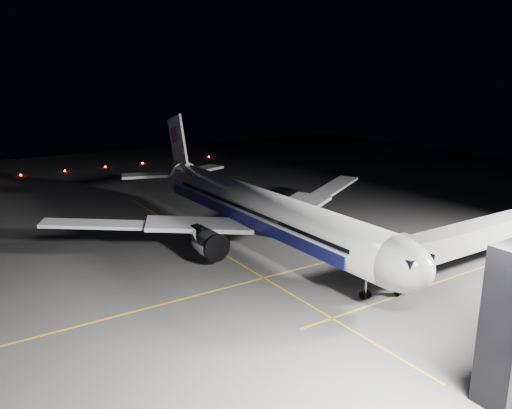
{
  "coord_description": "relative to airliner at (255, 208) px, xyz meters",
  "views": [
    {
      "loc": [
        55.18,
        -36.5,
        23.13
      ],
      "look_at": [
        0.04,
        -0.6,
        6.0
      ],
      "focal_mm": 35.0,
      "sensor_mm": 36.0,
      "label": 1
    }
  ],
  "objects": [
    {
      "name": "guide_line_side",
      "position": [
        23.08,
        10.0,
        -5.16
      ],
      "size": [
        0.25,
        40.0,
        0.01
      ],
      "primitive_type": "cube",
      "color": "gold",
      "rests_on": "ground"
    },
    {
      "name": "safety_cone_c",
      "position": [
        6.12,
        6.76,
        -4.84
      ],
      "size": [
        0.43,
        0.43,
        0.65
      ],
      "primitive_type": "cone",
      "color": "#FF4F0A",
      "rests_on": "ground"
    },
    {
      "name": "airliner",
      "position": [
        0.0,
        0.0,
        0.0
      ],
      "size": [
        61.48,
        54.22,
        16.64
      ],
      "color": "silver",
      "rests_on": "ground"
    },
    {
      "name": "guide_line_cross",
      "position": [
        1.08,
        -6.0,
        -5.16
      ],
      "size": [
        70.0,
        0.25,
        0.01
      ],
      "primitive_type": "cube",
      "color": "gold",
      "rests_on": "ground"
    },
    {
      "name": "jet_bridge",
      "position": [
        23.08,
        18.06,
        -0.58
      ],
      "size": [
        3.6,
        34.4,
        6.3
      ],
      "color": "#B2B2B7",
      "rests_on": "ground"
    },
    {
      "name": "safety_cone_a",
      "position": [
        4.21,
        4.0,
        -4.85
      ],
      "size": [
        0.42,
        0.42,
        0.63
      ],
      "primitive_type": "cone",
      "color": "#FF4F0A",
      "rests_on": "ground"
    },
    {
      "name": "ground",
      "position": [
        1.08,
        0.0,
        -5.16
      ],
      "size": [
        200.0,
        200.0,
        0.0
      ],
      "primitive_type": "plane",
      "color": "#4C4C4F",
      "rests_on": "ground"
    },
    {
      "name": "baggage_tug",
      "position": [
        -0.91,
        13.55,
        -4.36
      ],
      "size": [
        2.55,
        2.11,
        1.75
      ],
      "rotation": [
        0.0,
        0.0,
        -0.08
      ],
      "color": "black",
      "rests_on": "ground"
    },
    {
      "name": "safety_cone_b",
      "position": [
        -1.57,
        8.06,
        -4.89
      ],
      "size": [
        0.36,
        0.36,
        0.55
      ],
      "primitive_type": "cone",
      "color": "#FF4F0A",
      "rests_on": "ground"
    },
    {
      "name": "service_truck",
      "position": [
        38.59,
        -2.49,
        -3.9
      ],
      "size": [
        4.75,
        2.36,
        2.35
      ],
      "rotation": [
        0.0,
        0.0,
        -0.09
      ],
      "color": "silver",
      "rests_on": "ground"
    },
    {
      "name": "taxiway_lights",
      "position": [
        -70.92,
        0.0,
        -4.94
      ],
      "size": [
        0.44,
        60.44,
        0.44
      ],
      "color": "#FF140A",
      "rests_on": "ground"
    },
    {
      "name": "guide_line_main",
      "position": [
        11.08,
        0.0,
        -5.16
      ],
      "size": [
        0.25,
        80.0,
        0.01
      ],
      "primitive_type": "cube",
      "color": "gold",
      "rests_on": "ground"
    }
  ]
}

